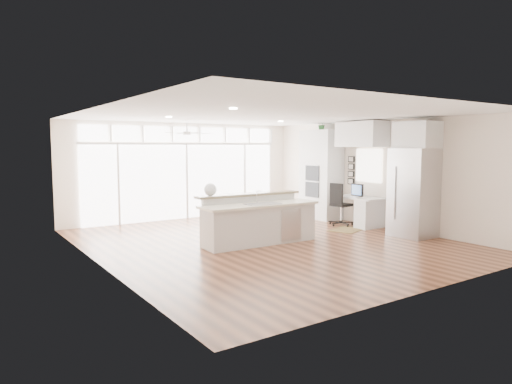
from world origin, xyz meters
TOP-DOWN VIEW (x-y plane):
  - floor at (0.00, 0.00)m, footprint 7.00×8.00m
  - ceiling at (0.00, 0.00)m, footprint 7.00×8.00m
  - wall_back at (0.00, 4.00)m, footprint 7.00×0.04m
  - wall_front at (0.00, -4.00)m, footprint 7.00×0.04m
  - wall_left at (-3.50, 0.00)m, footprint 0.04×8.00m
  - wall_right at (3.50, 0.00)m, footprint 0.04×8.00m
  - glass_wall at (0.00, 3.94)m, footprint 5.80×0.06m
  - transom_row at (0.00, 3.94)m, footprint 5.90×0.06m
  - desk_window at (3.46, 0.30)m, footprint 0.04×0.85m
  - ceiling_fan at (-0.50, 2.80)m, footprint 1.16×1.16m
  - recessed_lights at (0.00, 0.20)m, footprint 3.40×3.00m
  - oven_cabinet at (3.17, 1.80)m, footprint 0.64×1.20m
  - desk_nook at (3.13, 0.30)m, footprint 0.72×1.30m
  - upper_cabinets at (3.17, 0.30)m, footprint 0.64×1.30m
  - refrigerator at (3.11, -1.35)m, footprint 0.76×0.90m
  - fridge_cabinet at (3.17, -1.35)m, footprint 0.64×0.90m
  - framed_photos at (3.46, 0.92)m, footprint 0.06×0.22m
  - kitchen_island at (-0.21, -0.03)m, footprint 2.62×1.04m
  - rug at (2.44, 0.05)m, footprint 1.04×0.90m
  - office_chair at (2.82, 0.63)m, footprint 0.62×0.58m
  - fishbowl at (-1.15, 0.39)m, footprint 0.26×0.26m
  - monitor at (3.05, 0.30)m, footprint 0.12×0.43m
  - keyboard at (2.88, 0.30)m, footprint 0.15×0.35m
  - potted_plant at (3.17, 1.80)m, footprint 0.34×0.36m

SIDE VIEW (x-z plane):
  - floor at x=0.00m, z-range -0.02..0.00m
  - rug at x=2.44m, z-range 0.00..0.01m
  - desk_nook at x=3.13m, z-range 0.00..0.76m
  - kitchen_island at x=-0.21m, z-range 0.00..1.03m
  - office_chair at x=2.82m, z-range 0.00..1.09m
  - keyboard at x=2.88m, z-range 0.76..0.78m
  - monitor at x=3.05m, z-range 0.76..1.12m
  - refrigerator at x=3.11m, z-range 0.00..2.00m
  - glass_wall at x=0.00m, z-range 0.01..2.09m
  - fishbowl at x=-1.15m, z-range 1.03..1.30m
  - oven_cabinet at x=3.17m, z-range 0.00..2.50m
  - wall_back at x=0.00m, z-range 0.00..2.70m
  - wall_front at x=0.00m, z-range 0.00..2.70m
  - wall_left at x=-3.50m, z-range 0.00..2.70m
  - wall_right at x=3.50m, z-range 0.00..2.70m
  - framed_photos at x=3.46m, z-range 1.00..1.80m
  - desk_window at x=3.46m, z-range 1.12..1.98m
  - fridge_cabinet at x=3.17m, z-range 2.00..2.60m
  - upper_cabinets at x=3.17m, z-range 2.03..2.67m
  - transom_row at x=0.00m, z-range 2.18..2.58m
  - ceiling_fan at x=-0.50m, z-range 2.32..2.64m
  - potted_plant at x=3.17m, z-range 2.50..2.75m
  - recessed_lights at x=0.00m, z-range 2.67..2.69m
  - ceiling at x=0.00m, z-range 2.69..2.71m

